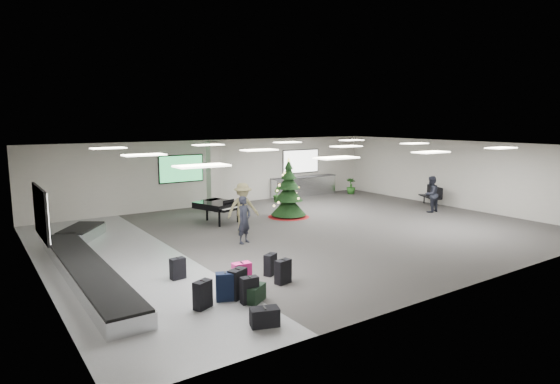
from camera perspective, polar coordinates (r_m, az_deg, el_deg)
ground at (r=17.70m, az=3.05°, el=-4.83°), size 18.00×18.00×0.00m
room_envelope at (r=17.61m, az=0.80°, el=2.81°), size 18.02×14.02×3.21m
baggage_carousel at (r=14.38m, az=-22.67°, el=-7.86°), size 2.28×9.71×0.43m
service_counter at (r=25.78m, az=2.94°, el=0.71°), size 4.05×0.65×1.08m
suitcase_0 at (r=11.24m, az=-5.20°, el=-11.07°), size 0.52×0.42×0.73m
suitcase_1 at (r=10.94m, az=-3.73°, el=-11.85°), size 0.42×0.25×0.64m
pink_suitcase at (r=11.71m, az=-4.68°, el=-10.25°), size 0.47×0.30×0.72m
suitcase_3 at (r=12.80m, az=-1.18°, el=-8.82°), size 0.44×0.37×0.60m
navy_suitcase at (r=11.14m, az=-6.69°, el=-11.39°), size 0.50×0.40×0.68m
suitcase_5 at (r=10.77m, az=-9.40°, el=-12.25°), size 0.48×0.38×0.66m
green_duffel at (r=11.06m, az=-3.04°, el=-12.25°), size 0.65×0.56×0.41m
suitcase_7 at (r=12.17m, az=0.37°, el=-9.67°), size 0.47×0.32×0.64m
suitcase_8 at (r=12.77m, az=-12.35°, el=-9.11°), size 0.41×0.26×0.59m
black_duffel at (r=9.86m, az=-1.88°, el=-14.99°), size 0.66×0.50×0.40m
christmas_tree at (r=20.16m, az=1.05°, el=-0.57°), size 1.81×1.81×2.58m
grand_piano at (r=19.21m, az=-7.51°, el=-1.62°), size 1.82×2.09×1.01m
bench at (r=24.19m, az=17.98°, el=-0.27°), size 1.11×1.57×0.95m
traveler_a at (r=15.92m, az=-4.38°, el=-3.40°), size 0.69×0.59×1.62m
traveler_b at (r=17.40m, az=-4.54°, el=-1.95°), size 1.31×0.89×1.86m
traveler_bench at (r=22.28m, az=17.93°, el=-0.26°), size 0.87×0.71×1.65m
potted_plant_left at (r=23.82m, az=-0.41°, el=-0.28°), size 0.54×0.57×0.82m
potted_plant_right at (r=26.79m, az=8.65°, el=0.74°), size 0.72×0.72×0.92m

